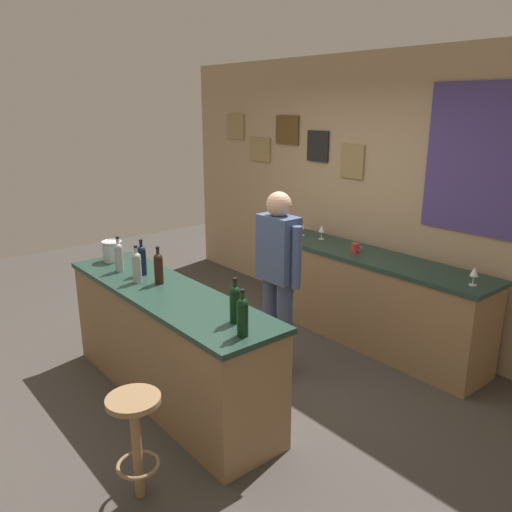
{
  "coord_description": "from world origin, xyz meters",
  "views": [
    {
      "loc": [
        3.31,
        -2.23,
        2.31
      ],
      "look_at": [
        0.08,
        0.45,
        1.05
      ],
      "focal_mm": 35.97,
      "sensor_mm": 36.0,
      "label": 1
    }
  ],
  "objects": [
    {
      "name": "bar_counter",
      "position": [
        0.0,
        -0.4,
        0.46
      ],
      "size": [
        2.32,
        0.6,
        0.92
      ],
      "color": "olive",
      "rests_on": "ground_plane"
    },
    {
      "name": "back_wall",
      "position": [
        0.02,
        2.03,
        1.42
      ],
      "size": [
        6.0,
        0.09,
        2.8
      ],
      "color": "tan",
      "rests_on": "ground_plane"
    },
    {
      "name": "wine_bottle_a",
      "position": [
        -0.65,
        -0.47,
        1.06
      ],
      "size": [
        0.07,
        0.07,
        0.31
      ],
      "color": "#999E99",
      "rests_on": "bar_counter"
    },
    {
      "name": "wine_bottle_e",
      "position": [
        0.83,
        -0.35,
        1.06
      ],
      "size": [
        0.07,
        0.07,
        0.31
      ],
      "color": "black",
      "rests_on": "bar_counter"
    },
    {
      "name": "ice_bucket",
      "position": [
        -0.98,
        -0.38,
        1.02
      ],
      "size": [
        0.19,
        0.19,
        0.19
      ],
      "color": "#B7BABF",
      "rests_on": "bar_counter"
    },
    {
      "name": "bar_stool",
      "position": [
        0.87,
        -1.12,
        0.46
      ],
      "size": [
        0.32,
        0.32,
        0.68
      ],
      "color": "olive",
      "rests_on": "ground_plane"
    },
    {
      "name": "wine_glass_a",
      "position": [
        -0.6,
        1.68,
        1.01
      ],
      "size": [
        0.07,
        0.07,
        0.16
      ],
      "color": "silver",
      "rests_on": "side_counter"
    },
    {
      "name": "wine_glass_c",
      "position": [
        1.44,
        1.59,
        1.01
      ],
      "size": [
        0.07,
        0.07,
        0.16
      ],
      "color": "silver",
      "rests_on": "side_counter"
    },
    {
      "name": "wine_bottle_f",
      "position": [
        1.02,
        -0.44,
        1.06
      ],
      "size": [
        0.07,
        0.07,
        0.31
      ],
      "color": "black",
      "rests_on": "bar_counter"
    },
    {
      "name": "coffee_mug",
      "position": [
        0.22,
        1.59,
        0.95
      ],
      "size": [
        0.12,
        0.08,
        0.09
      ],
      "color": "#B2332D",
      "rests_on": "side_counter"
    },
    {
      "name": "wine_glass_b",
      "position": [
        -0.35,
        1.72,
        1.01
      ],
      "size": [
        0.07,
        0.07,
        0.16
      ],
      "color": "silver",
      "rests_on": "side_counter"
    },
    {
      "name": "ground_plane",
      "position": [
        0.0,
        0.0,
        0.0
      ],
      "size": [
        10.0,
        10.0,
        0.0
      ],
      "primitive_type": "plane",
      "color": "#423D38"
    },
    {
      "name": "wine_bottle_b",
      "position": [
        -0.45,
        -0.36,
        1.06
      ],
      "size": [
        0.07,
        0.07,
        0.31
      ],
      "color": "black",
      "rests_on": "bar_counter"
    },
    {
      "name": "wine_bottle_c",
      "position": [
        -0.3,
        -0.48,
        1.06
      ],
      "size": [
        0.07,
        0.07,
        0.31
      ],
      "color": "#999E99",
      "rests_on": "bar_counter"
    },
    {
      "name": "side_counter",
      "position": [
        0.4,
        1.65,
        0.45
      ],
      "size": [
        2.41,
        0.56,
        0.9
      ],
      "color": "olive",
      "rests_on": "ground_plane"
    },
    {
      "name": "wine_bottle_d",
      "position": [
        -0.16,
        -0.36,
        1.06
      ],
      "size": [
        0.07,
        0.07,
        0.31
      ],
      "color": "black",
      "rests_on": "bar_counter"
    },
    {
      "name": "bartender",
      "position": [
        0.26,
        0.54,
        0.94
      ],
      "size": [
        0.52,
        0.21,
        1.62
      ],
      "color": "#384766",
      "rests_on": "ground_plane"
    }
  ]
}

